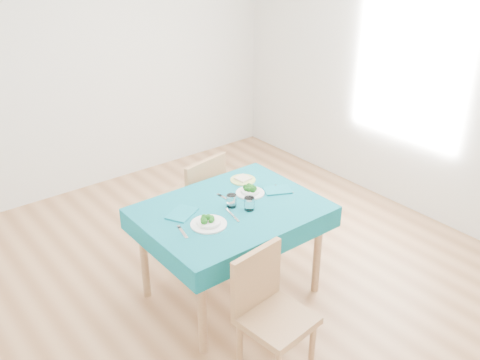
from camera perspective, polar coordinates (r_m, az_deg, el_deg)
room_shell at (r=3.83m, az=-0.00°, el=6.67°), size 4.02×4.52×2.73m
table at (r=4.04m, az=-0.92°, el=-7.67°), size 1.27×0.97×0.76m
chair_near at (r=3.33m, az=4.00°, el=-13.70°), size 0.45×0.48×1.00m
chair_far at (r=4.62m, az=-5.42°, el=-0.41°), size 0.53×0.57×1.13m
bowl_near at (r=3.62m, az=-3.38°, el=-4.30°), size 0.25×0.25×0.08m
bowl_far at (r=4.02m, az=1.08°, el=-1.06°), size 0.22×0.22×0.07m
fork_near at (r=3.57m, az=-6.12°, el=-5.57°), size 0.06×0.16×0.00m
knife_near at (r=3.75m, az=-0.82°, el=-3.76°), size 0.06×0.21×0.00m
fork_far at (r=3.96m, az=-1.43°, el=-2.03°), size 0.04×0.18×0.00m
knife_far at (r=4.11m, az=4.71°, el=-0.94°), size 0.04×0.19×0.00m
napkin_near at (r=3.78m, az=-6.21°, el=-3.57°), size 0.27×0.24×0.01m
napkin_far at (r=4.08m, az=4.01°, el=-1.09°), size 0.24×0.21×0.01m
tumbler_center at (r=3.84m, az=-0.91°, el=-2.23°), size 0.07×0.07×0.09m
tumbler_side at (r=3.80m, az=1.00°, el=-2.55°), size 0.07×0.07×0.10m
side_plate at (r=4.23m, az=0.31°, el=0.02°), size 0.20×0.20×0.01m
bread_slice at (r=4.22m, az=0.32°, el=0.18°), size 0.12×0.12×0.02m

